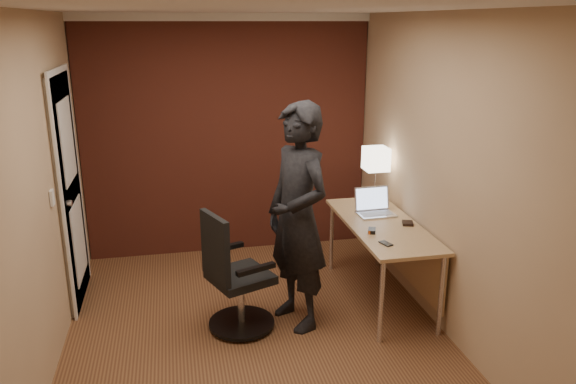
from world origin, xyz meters
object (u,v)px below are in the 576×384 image
object	(u,v)px
desk	(389,236)
wallet	(408,223)
phone	(386,243)
office_chair	(234,280)
mouse	(372,231)
desk_lamp	(376,160)
person	(298,218)
laptop	(374,207)

from	to	relation	value
desk	wallet	distance (m)	0.21
phone	desk	bearing A→B (deg)	46.71
phone	office_chair	world-z (taller)	office_chair
mouse	office_chair	xyz separation A→B (m)	(-1.18, -0.07, -0.31)
wallet	mouse	bearing A→B (deg)	-161.97
desk_lamp	office_chair	bearing A→B (deg)	-149.48
desk_lamp	phone	size ratio (longest dim) A/B	4.65
mouse	wallet	size ratio (longest dim) A/B	0.91
desk_lamp	mouse	distance (m)	0.96
mouse	wallet	distance (m)	0.39
desk_lamp	person	size ratio (longest dim) A/B	0.29
desk_lamp	person	world-z (taller)	person
phone	laptop	bearing A→B (deg)	59.07
desk_lamp	laptop	bearing A→B (deg)	-110.62
desk	desk_lamp	size ratio (longest dim) A/B	2.80
office_chair	person	distance (m)	0.72
desk	person	xyz separation A→B (m)	(-0.89, -0.24, 0.32)
office_chair	desk	bearing A→B (deg)	10.72
mouse	phone	bearing A→B (deg)	-63.08
laptop	person	bearing A→B (deg)	-148.62
person	desk_lamp	bearing A→B (deg)	109.78
office_chair	laptop	bearing A→B (deg)	21.33
laptop	person	world-z (taller)	person
desk	phone	distance (m)	0.53
person	desk	bearing A→B (deg)	83.59
office_chair	desk_lamp	bearing A→B (deg)	30.52
desk	person	size ratio (longest dim) A/B	0.81
phone	person	size ratio (longest dim) A/B	0.06
laptop	mouse	bearing A→B (deg)	-112.01
person	wallet	bearing A→B (deg)	77.39
desk_lamp	office_chair	world-z (taller)	desk_lamp
laptop	office_chair	xyz separation A→B (m)	(-1.36, -0.53, -0.35)
laptop	phone	world-z (taller)	laptop
desk	wallet	world-z (taller)	wallet
desk_lamp	wallet	distance (m)	0.80
laptop	mouse	world-z (taller)	laptop
phone	wallet	distance (m)	0.52
mouse	office_chair	world-z (taller)	office_chair
desk	laptop	bearing A→B (deg)	101.21
phone	wallet	world-z (taller)	wallet
desk	laptop	world-z (taller)	laptop
desk_lamp	person	xyz separation A→B (m)	(-0.97, -0.86, -0.22)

